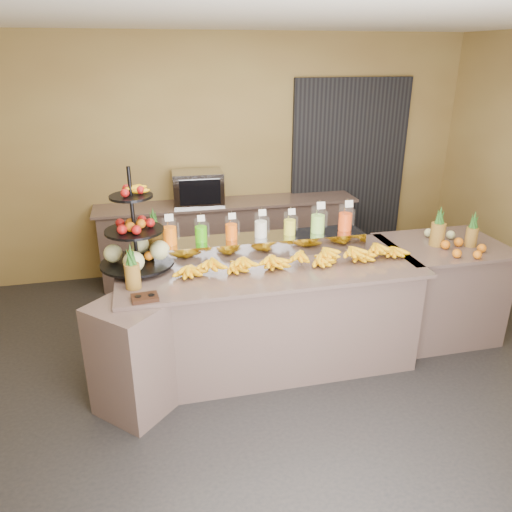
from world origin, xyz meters
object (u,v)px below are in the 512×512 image
object	(u,v)px
pitcher_tray	(261,245)
condiment_caddy	(145,298)
banana_heap	(297,256)
fruit_stand	(140,243)
right_fruit_pile	(458,242)
oven_warmer	(198,188)

from	to	relation	value
pitcher_tray	condiment_caddy	size ratio (longest dim) A/B	9.92
banana_heap	pitcher_tray	bearing A→B (deg)	125.20
pitcher_tray	banana_heap	xyz separation A→B (m)	(0.23, -0.33, 0.01)
fruit_stand	right_fruit_pile	size ratio (longest dim) A/B	2.09
fruit_stand	oven_warmer	size ratio (longest dim) A/B	1.47
pitcher_tray	fruit_stand	world-z (taller)	fruit_stand
condiment_caddy	right_fruit_pile	size ratio (longest dim) A/B	0.46
banana_heap	condiment_caddy	world-z (taller)	banana_heap
condiment_caddy	right_fruit_pile	world-z (taller)	right_fruit_pile
banana_heap	oven_warmer	bearing A→B (deg)	106.05
right_fruit_pile	pitcher_tray	bearing A→B (deg)	169.59
pitcher_tray	condiment_caddy	bearing A→B (deg)	-146.06
fruit_stand	pitcher_tray	bearing A→B (deg)	-3.79
pitcher_tray	banana_heap	world-z (taller)	banana_heap
pitcher_tray	oven_warmer	world-z (taller)	oven_warmer
pitcher_tray	oven_warmer	xyz separation A→B (m)	(-0.34, 1.67, 0.12)
fruit_stand	right_fruit_pile	distance (m)	2.77
pitcher_tray	fruit_stand	size ratio (longest dim) A/B	2.20
condiment_caddy	right_fruit_pile	distance (m)	2.78
fruit_stand	oven_warmer	bearing A→B (deg)	59.57
pitcher_tray	right_fruit_pile	world-z (taller)	right_fruit_pile
pitcher_tray	banana_heap	distance (m)	0.40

